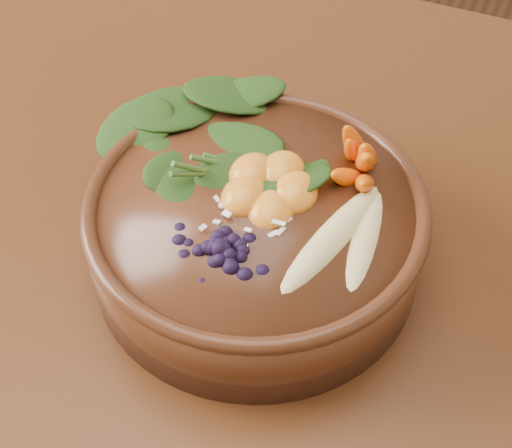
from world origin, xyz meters
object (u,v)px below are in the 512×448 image
at_px(carrot_cluster, 358,133).
at_px(banana_halves, 350,226).
at_px(mandarin_cluster, 269,176).
at_px(kale_heap, 247,123).
at_px(stoneware_bowl, 256,233).
at_px(dining_table, 39,257).
at_px(blueberry_pile, 219,234).

height_order(carrot_cluster, banana_halves, carrot_cluster).
bearing_deg(carrot_cluster, mandarin_cluster, -129.81).
distance_m(kale_heap, mandarin_cluster, 0.06).
relative_size(stoneware_bowl, mandarin_cluster, 3.15).
bearing_deg(carrot_cluster, banana_halves, -66.94).
height_order(kale_heap, mandarin_cluster, kale_heap).
bearing_deg(carrot_cluster, stoneware_bowl, -123.69).
bearing_deg(stoneware_bowl, kale_heap, 119.99).
bearing_deg(mandarin_cluster, dining_table, -172.77).
xyz_separation_m(mandarin_cluster, blueberry_pile, (-0.01, -0.07, 0.00)).
xyz_separation_m(kale_heap, mandarin_cluster, (0.04, -0.04, -0.01)).
bearing_deg(dining_table, kale_heap, 20.15).
distance_m(kale_heap, carrot_cluster, 0.09).
xyz_separation_m(carrot_cluster, blueberry_pile, (-0.06, -0.12, -0.02)).
bearing_deg(kale_heap, carrot_cluster, 3.63).
distance_m(banana_halves, mandarin_cluster, 0.07).
relative_size(stoneware_bowl, banana_halves, 1.80).
bearing_deg(mandarin_cluster, banana_halves, -16.63).
bearing_deg(stoneware_bowl, banana_halves, -4.14).
bearing_deg(stoneware_bowl, dining_table, -176.55).
relative_size(banana_halves, blueberry_pile, 1.21).
relative_size(mandarin_cluster, blueberry_pile, 0.69).
bearing_deg(kale_heap, banana_halves, -30.43).
relative_size(dining_table, banana_halves, 11.25).
relative_size(carrot_cluster, banana_halves, 0.50).
distance_m(stoneware_bowl, blueberry_pile, 0.07).
distance_m(kale_heap, banana_halves, 0.12).
height_order(dining_table, mandarin_cluster, mandarin_cluster).
height_order(stoneware_bowl, carrot_cluster, carrot_cluster).
xyz_separation_m(carrot_cluster, banana_halves, (0.02, -0.07, -0.02)).
bearing_deg(blueberry_pile, kale_heap, 104.92).
bearing_deg(blueberry_pile, mandarin_cluster, 83.86).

